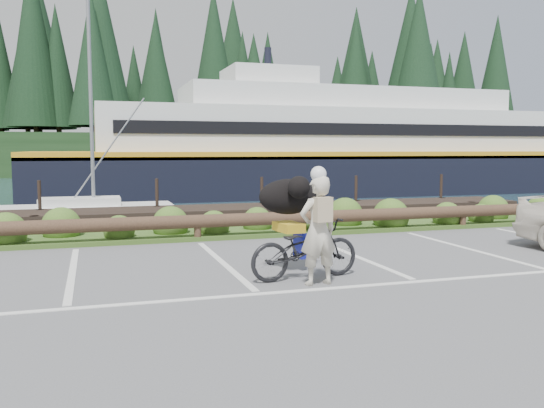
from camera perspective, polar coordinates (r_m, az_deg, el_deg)
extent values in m
plane|color=#535456|center=(8.72, -2.06, -8.30)|extent=(72.00, 72.00, 0.00)
plane|color=#1B3641|center=(56.31, -15.05, 1.95)|extent=(160.00, 160.00, 0.00)
cube|color=#3D5B21|center=(13.80, -7.88, -3.02)|extent=(34.00, 1.60, 0.10)
imported|color=black|center=(9.22, 3.27, -4.43)|extent=(1.93, 0.87, 0.98)
imported|color=beige|center=(8.79, 4.59, -2.63)|extent=(0.65, 0.47, 1.68)
ellipsoid|color=black|center=(9.65, 1.66, 0.74)|extent=(0.62, 1.09, 0.60)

